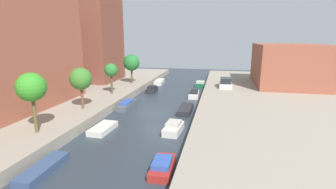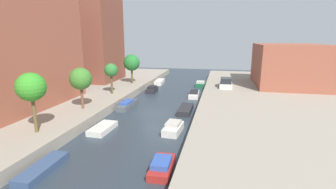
{
  "view_description": "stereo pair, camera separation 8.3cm",
  "coord_description": "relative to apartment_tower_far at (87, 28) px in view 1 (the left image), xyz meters",
  "views": [
    {
      "loc": [
        7.32,
        -26.58,
        8.74
      ],
      "look_at": [
        0.76,
        4.15,
        1.36
      ],
      "focal_mm": 26.31,
      "sensor_mm": 36.0,
      "label": 1
    },
    {
      "loc": [
        7.4,
        -26.56,
        8.74
      ],
      "look_at": [
        0.76,
        4.15,
        1.36
      ],
      "focal_mm": 26.31,
      "sensor_mm": 36.0,
      "label": 2
    }
  ],
  "objects": [
    {
      "name": "ground_plane",
      "position": [
        16.0,
        -14.32,
        -10.26
      ],
      "size": [
        84.0,
        84.0,
        0.0
      ],
      "primitive_type": "plane",
      "color": "#28333D"
    },
    {
      "name": "quay_left",
      "position": [
        1.0,
        -14.32,
        -9.76
      ],
      "size": [
        20.0,
        64.0,
        1.0
      ],
      "primitive_type": "cube",
      "color": "gray",
      "rests_on": "ground_plane"
    },
    {
      "name": "quay_right",
      "position": [
        31.0,
        -14.32,
        -9.76
      ],
      "size": [
        20.0,
        64.0,
        1.0
      ],
      "primitive_type": "cube",
      "color": "gray",
      "rests_on": "ground_plane"
    },
    {
      "name": "apartment_tower_far",
      "position": [
        0.0,
        0.0,
        0.0
      ],
      "size": [
        10.0,
        8.93,
        18.52
      ],
      "primitive_type": "cube",
      "color": "brown",
      "rests_on": "quay_left"
    },
    {
      "name": "low_block_right",
      "position": [
        34.0,
        2.11,
        -5.96
      ],
      "size": [
        10.0,
        12.62,
        6.61
      ],
      "primitive_type": "cube",
      "color": "brown",
      "rests_on": "quay_right"
    },
    {
      "name": "street_tree_1",
      "position": [
        8.62,
        -24.37,
        -5.47
      ],
      "size": [
        2.32,
        2.32,
        5.0
      ],
      "color": "brown",
      "rests_on": "quay_left"
    },
    {
      "name": "street_tree_2",
      "position": [
        8.62,
        -17.22,
        -5.97
      ],
      "size": [
        2.4,
        2.4,
        4.53
      ],
      "color": "brown",
      "rests_on": "quay_left"
    },
    {
      "name": "street_tree_3",
      "position": [
        8.62,
        -9.64,
        -6.04
      ],
      "size": [
        1.84,
        1.84,
        4.21
      ],
      "color": "brown",
      "rests_on": "quay_left"
    },
    {
      "name": "street_tree_4",
      "position": [
        8.62,
        -1.59,
        -5.78
      ],
      "size": [
        2.74,
        2.74,
        4.87
      ],
      "color": "#4E4628",
      "rests_on": "quay_left"
    },
    {
      "name": "parked_car",
      "position": [
        24.23,
        -1.75,
        -8.64
      ],
      "size": [
        1.88,
        4.1,
        1.51
      ],
      "color": "beige",
      "rests_on": "quay_right"
    },
    {
      "name": "moored_boat_left_1",
      "position": [
        12.14,
        -28.21,
        -10.02
      ],
      "size": [
        1.41,
        4.17,
        0.49
      ],
      "color": "#33476B",
      "rests_on": "ground_plane"
    },
    {
      "name": "moored_boat_left_2",
      "position": [
        12.67,
        -20.67,
        -10.0
      ],
      "size": [
        1.69,
        3.41,
        0.52
      ],
      "color": "beige",
      "rests_on": "ground_plane"
    },
    {
      "name": "moored_boat_left_3",
      "position": [
        12.03,
        -12.73,
        -9.87
      ],
      "size": [
        1.26,
        4.4,
        0.89
      ],
      "color": "#4C5156",
      "rests_on": "ground_plane"
    },
    {
      "name": "moored_boat_left_4",
      "position": [
        12.63,
        -3.39,
        -9.83
      ],
      "size": [
        1.37,
        3.13,
        1.01
      ],
      "color": "#232328",
      "rests_on": "ground_plane"
    },
    {
      "name": "moored_boat_left_5",
      "position": [
        12.03,
        4.0,
        -9.91
      ],
      "size": [
        1.66,
        4.54,
        0.7
      ],
      "color": "beige",
      "rests_on": "ground_plane"
    },
    {
      "name": "moored_boat_right_1",
      "position": [
        19.86,
        -26.45,
        -9.9
      ],
      "size": [
        1.48,
        3.24,
        0.87
      ],
      "color": "maroon",
      "rests_on": "ground_plane"
    },
    {
      "name": "moored_boat_right_2",
      "position": [
        19.3,
        -19.6,
        -9.82
      ],
      "size": [
        1.64,
        3.11,
        1.04
      ],
      "color": "beige",
      "rests_on": "ground_plane"
    },
    {
      "name": "moored_boat_right_3",
      "position": [
        19.5,
        -12.99,
        -9.95
      ],
      "size": [
        1.47,
        4.15,
        0.62
      ],
      "color": "#232328",
      "rests_on": "ground_plane"
    },
    {
      "name": "moored_boat_right_4",
      "position": [
        19.59,
        -4.68,
        -9.93
      ],
      "size": [
        1.58,
        4.61,
        0.77
      ],
      "color": "beige",
      "rests_on": "ground_plane"
    },
    {
      "name": "moored_boat_right_5",
      "position": [
        19.92,
        2.97,
        -9.85
      ],
      "size": [
        1.66,
        3.06,
        0.96
      ],
      "color": "#195638",
      "rests_on": "ground_plane"
    }
  ]
}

